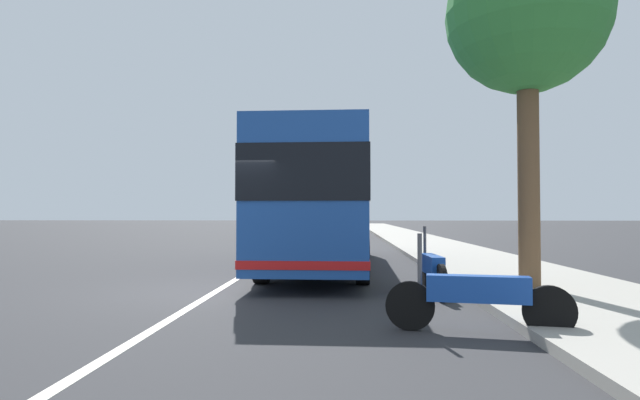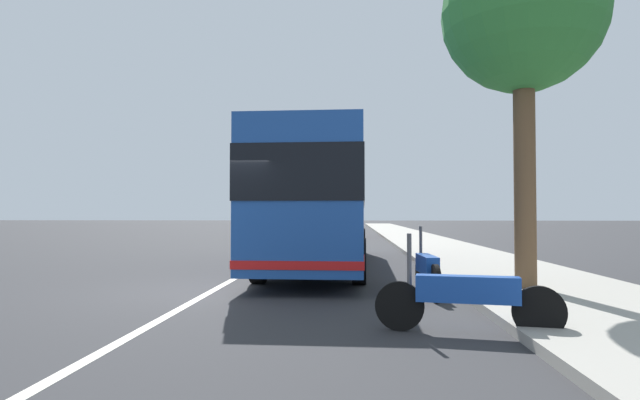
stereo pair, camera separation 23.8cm
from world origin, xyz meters
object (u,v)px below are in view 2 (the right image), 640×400
at_px(car_oncoming, 283,226).
at_px(car_far_distant, 344,226).
at_px(motorcycle_nearest_curb, 466,296).
at_px(motorcycle_mid_row, 427,270).
at_px(coach_bus, 322,200).
at_px(roadside_tree_near_camera, 523,16).
at_px(car_ahead_same_lane, 300,222).
at_px(car_side_street, 344,221).

distance_m(car_oncoming, car_far_distant, 4.62).
relative_size(motorcycle_nearest_curb, motorcycle_mid_row, 1.06).
bearing_deg(car_oncoming, car_far_distant, 67.24).
height_order(coach_bus, car_oncoming, coach_bus).
relative_size(motorcycle_mid_row, roadside_tree_near_camera, 0.31).
distance_m(motorcycle_nearest_curb, motorcycle_mid_row, 3.15).
xyz_separation_m(car_oncoming, car_far_distant, (-1.66, -4.31, 0.04)).
relative_size(car_oncoming, car_ahead_same_lane, 1.15).
relative_size(car_side_street, roadside_tree_near_camera, 0.63).
xyz_separation_m(coach_bus, motorcycle_mid_row, (-5.05, -2.27, -1.44)).
bearing_deg(coach_bus, motorcycle_mid_row, -154.44).
bearing_deg(motorcycle_mid_row, roadside_tree_near_camera, -87.88).
height_order(coach_bus, car_side_street, coach_bus).
xyz_separation_m(car_oncoming, car_ahead_same_lane, (15.44, 0.39, 0.03)).
bearing_deg(roadside_tree_near_camera, car_side_street, 4.68).
height_order(car_side_street, roadside_tree_near_camera, roadside_tree_near_camera).
bearing_deg(car_far_distant, car_oncoming, 68.88).
bearing_deg(roadside_tree_near_camera, car_far_distant, 8.75).
bearing_deg(motorcycle_nearest_curb, roadside_tree_near_camera, -108.57).
xyz_separation_m(coach_bus, car_ahead_same_lane, (36.75, 4.34, -1.20)).
distance_m(motorcycle_mid_row, car_ahead_same_lane, 42.32).
relative_size(coach_bus, car_oncoming, 2.43).
relative_size(motorcycle_mid_row, car_oncoming, 0.46).
xyz_separation_m(car_oncoming, car_side_street, (24.64, -3.92, 0.02)).
xyz_separation_m(coach_bus, car_side_street, (45.96, 0.03, -1.20)).
distance_m(car_side_street, roadside_tree_near_camera, 51.23).
height_order(motorcycle_nearest_curb, car_side_street, car_side_street).
relative_size(car_ahead_same_lane, roadside_tree_near_camera, 0.59).
bearing_deg(car_side_street, motorcycle_nearest_curb, -173.84).
height_order(motorcycle_mid_row, car_oncoming, car_oncoming).
relative_size(car_far_distant, roadside_tree_near_camera, 0.58).
distance_m(car_ahead_same_lane, car_side_street, 10.17).
height_order(car_far_distant, car_side_street, car_far_distant).
bearing_deg(car_side_street, roadside_tree_near_camera, -171.62).
distance_m(motorcycle_nearest_curb, car_ahead_same_lane, 45.44).
relative_size(motorcycle_nearest_curb, car_far_distant, 0.58).
bearing_deg(motorcycle_mid_row, car_side_street, -0.10).
height_order(car_oncoming, roadside_tree_near_camera, roadside_tree_near_camera).
bearing_deg(motorcycle_mid_row, motorcycle_nearest_curb, 177.97).
bearing_deg(roadside_tree_near_camera, car_oncoming, 17.16).
xyz_separation_m(car_ahead_same_lane, car_far_distant, (-17.10, -4.70, 0.01)).
height_order(car_ahead_same_lane, roadside_tree_near_camera, roadside_tree_near_camera).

